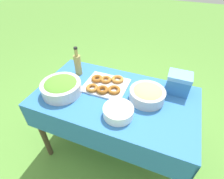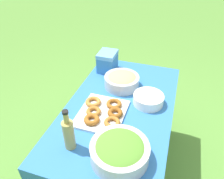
% 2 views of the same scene
% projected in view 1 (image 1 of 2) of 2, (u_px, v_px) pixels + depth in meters
% --- Properties ---
extents(ground_plane, '(14.00, 14.00, 0.00)m').
position_uv_depth(ground_plane, '(114.00, 147.00, 1.89)').
color(ground_plane, '#568C38').
extents(picnic_table, '(1.31, 0.74, 0.74)m').
position_uv_depth(picnic_table, '(115.00, 105.00, 1.49)').
color(picnic_table, '#2D6BB2').
rests_on(picnic_table, ground_plane).
extents(salad_bowl, '(0.32, 0.32, 0.12)m').
position_uv_depth(salad_bowl, '(61.00, 87.00, 1.41)').
color(salad_bowl, silver).
rests_on(salad_bowl, picnic_table).
extents(pasta_bowl, '(0.28, 0.28, 0.11)m').
position_uv_depth(pasta_bowl, '(147.00, 94.00, 1.35)').
color(pasta_bowl, '#B2B7BC').
rests_on(pasta_bowl, picnic_table).
extents(donut_platter, '(0.36, 0.34, 0.05)m').
position_uv_depth(donut_platter, '(106.00, 85.00, 1.50)').
color(donut_platter, silver).
rests_on(donut_platter, picnic_table).
extents(plate_stack, '(0.22, 0.22, 0.07)m').
position_uv_depth(plate_stack, '(118.00, 112.00, 1.23)').
color(plate_stack, white).
rests_on(plate_stack, picnic_table).
extents(olive_oil_bottle, '(0.06, 0.06, 0.27)m').
position_uv_depth(olive_oil_bottle, '(78.00, 64.00, 1.59)').
color(olive_oil_bottle, '#998E4C').
rests_on(olive_oil_bottle, picnic_table).
extents(cooler_box, '(0.18, 0.15, 0.17)m').
position_uv_depth(cooler_box, '(178.00, 83.00, 1.41)').
color(cooler_box, '#3372B7').
rests_on(cooler_box, picnic_table).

